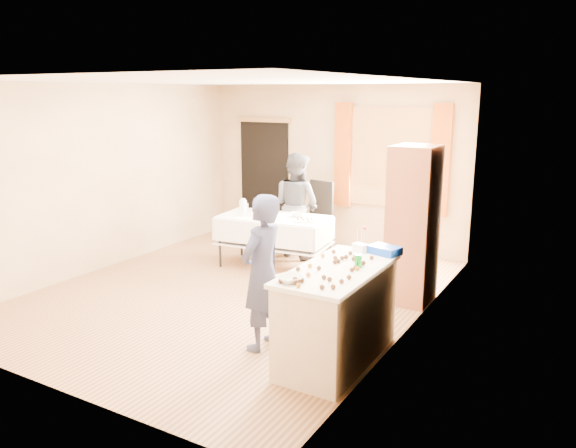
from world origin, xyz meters
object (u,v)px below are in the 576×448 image
Objects in this scene: chair at (314,231)px; girl at (262,273)px; party_table at (274,237)px; woman at (297,205)px; cabinet at (413,225)px; counter at (338,315)px.

chair is 0.72× the size of girl.
woman is (0.01, 0.66, 0.35)m from party_table.
party_table is at bearing 171.07° from cabinet.
girl reaches higher than chair.
girl is 0.97× the size of woman.
cabinet is 1.29× the size of counter.
counter is 3.76m from chair.
counter reaches higher than party_table.
girl is at bearing -113.32° from cabinet.
counter is (-0.10, -1.86, -0.49)m from cabinet.
party_table is 1.49× the size of chair.
cabinet is 2.36m from woman.
counter is at bearing 139.21° from woman.
cabinet is at bearing 168.72° from woman.
cabinet is at bearing 159.80° from girl.
cabinet is 1.69× the size of chair.
woman reaches higher than party_table.
chair is at bearing -92.89° from woman.
woman reaches higher than girl.
cabinet is 1.93m from counter.
cabinet reaches higher than party_table.
woman is (-2.13, 1.00, -0.14)m from cabinet.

